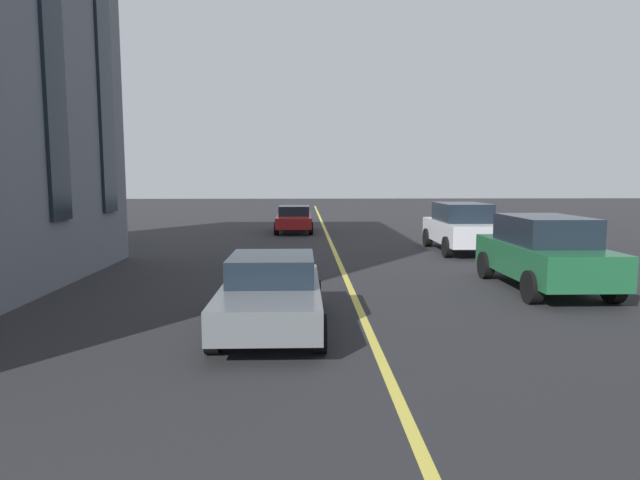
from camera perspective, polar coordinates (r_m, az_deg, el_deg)
lane_centre_line at (r=15.37m, az=2.77°, el=-4.04°), size 80.00×0.16×0.01m
car_grey_parked_a at (r=10.25m, az=-5.15°, el=-5.44°), size 4.40×1.95×1.37m
car_green_parked_b at (r=14.80m, az=22.62°, el=-1.17°), size 4.70×2.14×1.88m
car_red_mid at (r=28.48m, az=-2.77°, el=2.28°), size 4.40×1.95×1.37m
car_white_far at (r=21.47m, az=14.75°, el=1.38°), size 4.70×2.14×1.88m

